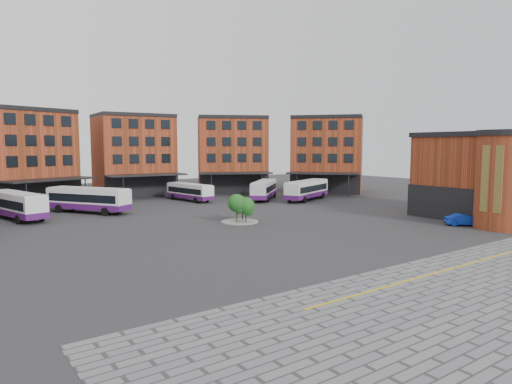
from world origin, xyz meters
TOP-DOWN VIEW (x-y plane):
  - ground at (0.00, 0.00)m, footprint 160.00×160.00m
  - yellow_line at (2.00, -14.00)m, footprint 26.00×0.15m
  - main_building at (-4.77, 38.25)m, footprint 94.14×42.48m
  - east_building at (28.70, -3.06)m, footprint 17.40×15.40m
  - tree_island at (2.03, 11.57)m, footprint 4.40×4.40m
  - bus_b at (-18.99, 29.52)m, footprint 5.44×12.07m
  - bus_c at (-10.27, 29.96)m, footprint 8.82×11.53m
  - bus_d at (6.91, 34.09)m, footprint 3.64×10.19m
  - bus_e at (17.78, 28.46)m, footprint 9.82×9.46m
  - bus_f at (23.02, 23.69)m, footprint 11.64×7.00m
  - blue_car at (21.17, -4.59)m, footprint 3.93×3.71m

SIDE VIEW (x-z plane):
  - ground at x=0.00m, z-range 0.00..0.00m
  - yellow_line at x=2.00m, z-range 0.02..0.04m
  - blue_car at x=21.17m, z-range 0.00..1.32m
  - bus_d at x=6.91m, z-range 0.12..2.92m
  - bus_e at x=17.78m, z-range 0.13..3.25m
  - bus_f at x=23.02m, z-range 0.14..3.38m
  - bus_b at x=-18.99m, z-range 0.14..3.45m
  - bus_c at x=-10.27m, z-range 0.14..3.51m
  - tree_island at x=2.03m, z-range 0.18..3.61m
  - east_building at x=28.70m, z-range -0.01..10.59m
  - main_building at x=-4.77m, z-range -0.07..14.53m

